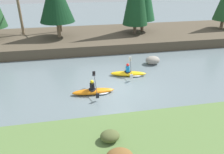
# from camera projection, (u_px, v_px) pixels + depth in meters

# --- Properties ---
(ground_plane) EXTENTS (90.00, 90.00, 0.00)m
(ground_plane) POSITION_uv_depth(u_px,v_px,m) (120.00, 89.00, 14.81)
(ground_plane) COLOR slate
(riverbank_far) EXTENTS (44.00, 8.58, 0.95)m
(riverbank_far) POSITION_uv_depth(u_px,v_px,m) (99.00, 38.00, 24.24)
(riverbank_far) COLOR #4C4233
(riverbank_far) RESTS_ON ground
(bare_tree_upstream) EXTENTS (3.06, 3.03, 5.51)m
(bare_tree_upstream) POSITION_uv_depth(u_px,v_px,m) (20.00, 10.00, 22.67)
(bare_tree_upstream) COLOR #7A664C
(bare_tree_upstream) RESTS_ON riverbank_far
(bare_tree_mid_upstream) EXTENTS (3.34, 3.30, 6.03)m
(bare_tree_mid_upstream) POSITION_uv_depth(u_px,v_px,m) (59.00, 5.00, 23.82)
(bare_tree_mid_upstream) COLOR brown
(bare_tree_mid_upstream) RESTS_ON riverbank_far
(shrub_clump_third) EXTENTS (0.86, 0.72, 0.47)m
(shrub_clump_third) POSITION_uv_depth(u_px,v_px,m) (110.00, 136.00, 9.58)
(shrub_clump_third) COLOR #4C562D
(shrub_clump_third) RESTS_ON riverbank_near
(kayaker_lead) EXTENTS (2.79, 2.06, 1.20)m
(kayaker_lead) POSITION_uv_depth(u_px,v_px,m) (130.00, 73.00, 16.65)
(kayaker_lead) COLOR yellow
(kayaker_lead) RESTS_ON ground
(kayaker_middle) EXTENTS (2.77, 2.06, 1.20)m
(kayaker_middle) POSITION_uv_depth(u_px,v_px,m) (95.00, 91.00, 14.23)
(kayaker_middle) COLOR orange
(kayaker_middle) RESTS_ON ground
(boulder_midstream) EXTENTS (1.24, 0.97, 0.70)m
(boulder_midstream) POSITION_uv_depth(u_px,v_px,m) (153.00, 60.00, 18.66)
(boulder_midstream) COLOR gray
(boulder_midstream) RESTS_ON ground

